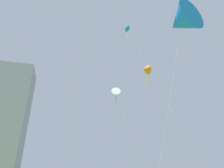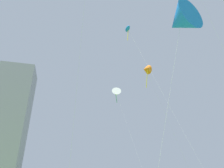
% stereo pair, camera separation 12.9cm
% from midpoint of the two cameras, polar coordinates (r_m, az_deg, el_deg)
% --- Properties ---
extents(kite_flying_0, '(11.12, 7.56, 24.09)m').
position_cam_midpoint_polar(kite_flying_0, '(41.40, 8.95, 3.73)').
color(kite_flying_0, silver).
rests_on(kite_flying_0, ground).
extents(kite_flying_1, '(6.29, 6.54, 22.64)m').
position_cam_midpoint_polar(kite_flying_1, '(46.42, 1.21, -2.39)').
color(kite_flying_1, silver).
rests_on(kite_flying_1, ground).
extents(kite_flying_2, '(4.81, 3.14, 15.00)m').
position_cam_midpoint_polar(kite_flying_2, '(17.68, 17.71, 15.44)').
color(kite_flying_2, silver).
rests_on(kite_flying_2, ground).
extents(kite_flying_3, '(8.04, 8.92, 29.63)m').
position_cam_midpoint_polar(kite_flying_3, '(40.89, 4.20, 14.06)').
color(kite_flying_3, silver).
rests_on(kite_flying_3, ground).
extents(distant_highrise_0, '(23.83, 22.81, 79.09)m').
position_cam_midpoint_polar(distant_highrise_0, '(149.05, -25.48, -9.94)').
color(distant_highrise_0, '#939399').
rests_on(distant_highrise_0, ground).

